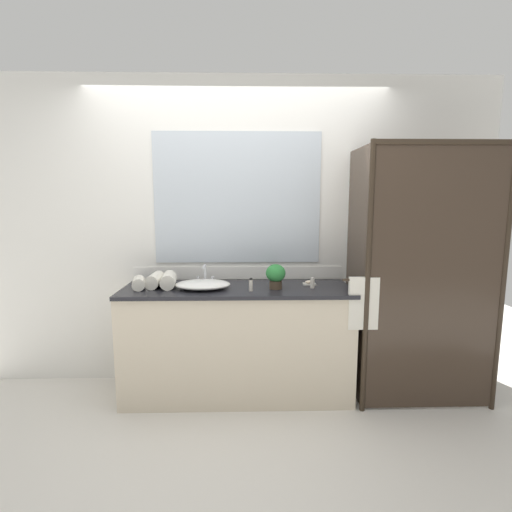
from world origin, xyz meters
The scene contains 13 objects.
ground_plane centered at (0.00, 0.00, 0.00)m, with size 8.00×8.00×0.00m, color silver.
wall_back_with_mirror centered at (0.00, 0.34, 1.31)m, with size 4.40×0.06×2.60m.
vanity_cabinet centered at (0.00, 0.01, 0.45)m, with size 1.80×0.58×0.90m.
shower_enclosure centered at (1.27, -0.19, 1.02)m, with size 1.20×0.59×2.00m.
sink_basin centered at (-0.27, -0.03, 0.93)m, with size 0.43×0.31×0.06m, color white.
faucet centered at (-0.27, 0.14, 0.95)m, with size 0.17×0.13×0.16m.
potted_plant centered at (0.30, -0.05, 1.01)m, with size 0.15×0.15×0.19m.
soap_dish centered at (0.59, 0.08, 0.91)m, with size 0.10×0.07×0.04m.
amenity_bottle_shampoo centered at (0.59, -0.03, 0.94)m, with size 0.03×0.03×0.08m.
amenity_bottle_body_wash centered at (0.11, -0.13, 0.95)m, with size 0.03×0.03×0.10m.
rolled_towel_near_edge centered at (-0.76, -0.04, 0.95)m, with size 0.10×0.10×0.18m, color silver.
rolled_towel_middle centered at (-0.65, 0.03, 0.95)m, with size 0.11×0.11×0.25m, color silver.
rolled_towel_far_edge centered at (-0.54, 0.02, 0.96)m, with size 0.12×0.12×0.25m, color silver.
Camera 1 is at (0.08, -2.99, 1.59)m, focal length 27.17 mm.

